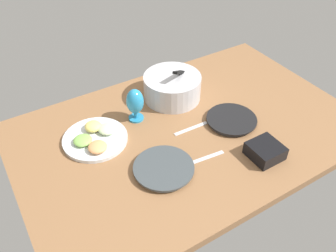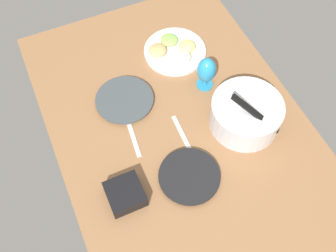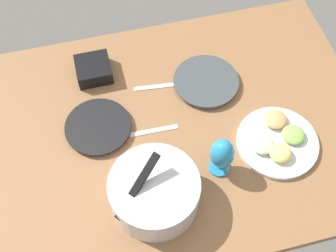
# 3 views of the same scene
# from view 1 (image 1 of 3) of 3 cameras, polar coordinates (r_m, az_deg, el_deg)

# --- Properties ---
(ground_plane) EXTENTS (1.60, 1.04, 0.04)m
(ground_plane) POSITION_cam_1_polar(r_m,az_deg,el_deg) (1.70, 3.26, -0.94)
(ground_plane) COLOR #8C603D
(dinner_plate_left) EXTENTS (0.26, 0.26, 0.02)m
(dinner_plate_left) POSITION_cam_1_polar(r_m,az_deg,el_deg) (1.48, -0.69, -6.84)
(dinner_plate_left) COLOR silver
(dinner_plate_left) RESTS_ON ground_plane
(dinner_plate_right) EXTENTS (0.24, 0.24, 0.02)m
(dinner_plate_right) POSITION_cam_1_polar(r_m,az_deg,el_deg) (1.74, 10.16, 0.97)
(dinner_plate_right) COLOR #4C4C51
(dinner_plate_right) RESTS_ON ground_plane
(mixing_bowl) EXTENTS (0.30, 0.30, 0.20)m
(mixing_bowl) POSITION_cam_1_polar(r_m,az_deg,el_deg) (1.84, 0.69, 6.41)
(mixing_bowl) COLOR silver
(mixing_bowl) RESTS_ON ground_plane
(fruit_platter) EXTENTS (0.29, 0.29, 0.06)m
(fruit_platter) POSITION_cam_1_polar(r_m,az_deg,el_deg) (1.64, -11.59, -1.85)
(fruit_platter) COLOR silver
(fruit_platter) RESTS_ON ground_plane
(hurricane_glass_blue) EXTENTS (0.08, 0.08, 0.17)m
(hurricane_glass_blue) POSITION_cam_1_polar(r_m,az_deg,el_deg) (1.69, -5.31, 3.78)
(hurricane_glass_blue) COLOR #278BBF
(hurricane_glass_blue) RESTS_ON ground_plane
(square_bowl_black) EXTENTS (0.13, 0.13, 0.06)m
(square_bowl_black) POSITION_cam_1_polar(r_m,az_deg,el_deg) (1.58, 15.35, -3.79)
(square_bowl_black) COLOR black
(square_bowl_black) RESTS_ON ground_plane
(fork_by_left_plate) EXTENTS (0.18, 0.04, 0.01)m
(fork_by_left_plate) POSITION_cam_1_polar(r_m,az_deg,el_deg) (1.55, 6.02, -5.11)
(fork_by_left_plate) COLOR silver
(fork_by_left_plate) RESTS_ON ground_plane
(fork_by_right_plate) EXTENTS (0.18, 0.02, 0.01)m
(fork_by_right_plate) POSITION_cam_1_polar(r_m,az_deg,el_deg) (1.68, 3.72, -0.37)
(fork_by_right_plate) COLOR silver
(fork_by_right_plate) RESTS_ON ground_plane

